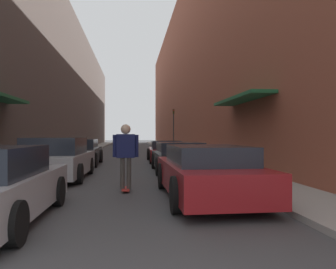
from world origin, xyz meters
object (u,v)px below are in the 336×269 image
Objects in this scene: parked_car_left_1 at (57,159)px; skateboarder at (126,150)px; parked_car_left_2 at (80,152)px; parked_car_right_2 at (165,151)px; parked_car_right_0 at (206,172)px; parked_car_right_1 at (179,157)px; traffic_light at (173,125)px.

parked_car_left_1 is 2.39× the size of skateboarder.
skateboarder is at bearing -73.11° from parked_car_left_2.
parked_car_right_0 is at bearing -90.58° from parked_car_right_2.
parked_car_right_2 is (0.11, 10.59, -0.03)m from parked_car_right_0.
parked_car_right_1 is 18.03m from traffic_light.
parked_car_left_1 is 1.10× the size of traffic_light.
parked_car_right_0 is 1.01× the size of parked_car_right_2.
skateboarder reaches higher than parked_car_right_0.
parked_car_left_2 is 15.81m from traffic_light.
parked_car_left_1 is 5.17m from parked_car_left_2.
traffic_light is (4.08, 22.16, 1.37)m from skateboarder.
parked_car_right_0 is at bearing -64.74° from parked_car_left_2.
parked_car_right_2 is 9.60m from skateboarder.
parked_car_right_1 is (4.42, 1.67, -0.07)m from parked_car_left_1.
traffic_light is (2.03, 17.81, 1.87)m from parked_car_right_1.
skateboarder reaches higher than parked_car_left_1.
parked_car_right_1 is (4.44, -3.50, -0.04)m from parked_car_left_2.
parked_car_left_1 is 1.04× the size of parked_car_right_1.
parked_car_right_0 is at bearing -91.65° from parked_car_right_1.
parked_car_right_2 is 13.09m from traffic_light.
traffic_light is at bearing 71.68° from parked_car_left_1.
traffic_light is at bearing 79.56° from skateboarder.
parked_car_left_1 is 20.61m from traffic_light.
parked_car_left_1 is 0.93× the size of parked_car_left_2.
parked_car_left_1 is at bearing -159.25° from parked_car_right_1.
parked_car_left_2 is 0.96× the size of parked_car_right_0.
parked_car_left_2 is at bearing -114.31° from traffic_light.
parked_car_left_2 is at bearing 106.89° from skateboarder.
skateboarder is (2.37, -2.67, 0.43)m from parked_car_left_1.
traffic_light is at bearing 65.69° from parked_car_left_2.
parked_car_left_2 is (-0.01, 5.17, -0.03)m from parked_car_left_1.
parked_car_left_1 is at bearing 131.53° from skateboarder.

